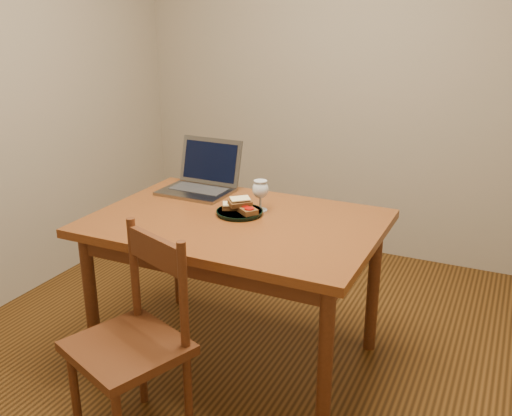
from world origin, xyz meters
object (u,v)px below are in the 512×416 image
at_px(laptop, 203,177).
at_px(table, 236,236).
at_px(chair, 132,333).
at_px(plate, 240,212).
at_px(milk_glass, 260,195).

bearing_deg(laptop, table, -40.60).
xyz_separation_m(chair, plate, (0.11, 0.72, 0.28)).
distance_m(table, laptop, 0.51).
bearing_deg(chair, plate, 102.40).
xyz_separation_m(table, milk_glass, (0.05, 0.15, 0.16)).
bearing_deg(table, chair, -100.26).
xyz_separation_m(milk_glass, laptop, (-0.42, 0.17, -0.01)).
bearing_deg(table, plate, 101.38).
height_order(table, milk_glass, milk_glass).
bearing_deg(milk_glass, laptop, 157.55).
bearing_deg(plate, laptop, 143.29).
distance_m(chair, plate, 0.77).
bearing_deg(plate, table, -78.62).
relative_size(chair, plate, 2.37).
bearing_deg(table, laptop, 138.15).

